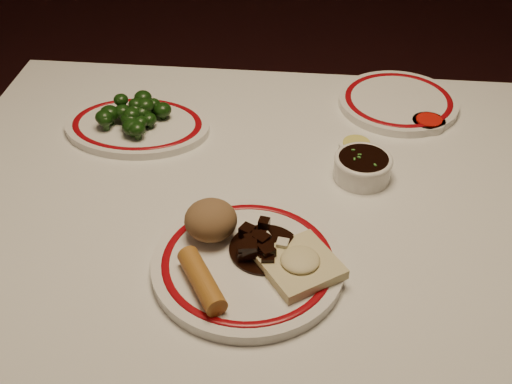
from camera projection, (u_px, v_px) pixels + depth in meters
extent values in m
cube|color=white|center=(276.00, 210.00, 1.09)|extent=(1.20, 0.90, 0.04)
cylinder|color=black|center=(77.00, 210.00, 1.66)|extent=(0.06, 0.06, 0.71)
cylinder|color=black|center=(503.00, 238.00, 1.58)|extent=(0.06, 0.06, 0.71)
cylinder|color=white|center=(248.00, 264.00, 0.94)|extent=(0.36, 0.36, 0.02)
torus|color=maroon|center=(248.00, 260.00, 0.94)|extent=(0.31, 0.31, 0.00)
ellipsoid|color=brown|center=(211.00, 220.00, 0.96)|extent=(0.08, 0.08, 0.06)
cylinder|color=#B5752C|center=(202.00, 280.00, 0.89)|extent=(0.09, 0.11, 0.03)
cube|color=beige|center=(300.00, 265.00, 0.92)|extent=(0.14, 0.14, 0.02)
ellipsoid|color=beige|center=(300.00, 260.00, 0.91)|extent=(0.06, 0.06, 0.02)
cylinder|color=black|center=(265.00, 249.00, 0.95)|extent=(0.11, 0.11, 0.00)
cube|color=black|center=(252.00, 238.00, 0.96)|extent=(0.02, 0.02, 0.02)
cube|color=black|center=(262.00, 256.00, 0.93)|extent=(0.02, 0.02, 0.02)
cube|color=black|center=(264.00, 251.00, 0.93)|extent=(0.03, 0.03, 0.02)
cube|color=black|center=(245.00, 249.00, 0.93)|extent=(0.02, 0.02, 0.02)
cube|color=black|center=(264.00, 224.00, 0.97)|extent=(0.02, 0.02, 0.02)
cube|color=black|center=(244.00, 254.00, 0.93)|extent=(0.02, 0.02, 0.02)
cube|color=black|center=(259.00, 240.00, 0.95)|extent=(0.02, 0.02, 0.02)
cube|color=black|center=(252.00, 242.00, 0.95)|extent=(0.03, 0.03, 0.02)
cube|color=black|center=(266.00, 248.00, 0.94)|extent=(0.02, 0.02, 0.02)
cube|color=black|center=(267.00, 253.00, 0.92)|extent=(0.03, 0.03, 0.02)
cube|color=black|center=(263.00, 253.00, 0.93)|extent=(0.02, 0.02, 0.02)
cube|color=black|center=(269.00, 244.00, 0.95)|extent=(0.02, 0.02, 0.02)
cube|color=black|center=(286.00, 242.00, 0.95)|extent=(0.02, 0.02, 0.02)
cube|color=black|center=(268.00, 260.00, 0.92)|extent=(0.02, 0.02, 0.02)
cube|color=black|center=(262.00, 241.00, 0.94)|extent=(0.03, 0.03, 0.02)
cube|color=black|center=(249.00, 249.00, 0.93)|extent=(0.02, 0.02, 0.02)
cube|color=black|center=(266.00, 249.00, 0.93)|extent=(0.02, 0.02, 0.02)
cube|color=black|center=(247.00, 232.00, 0.97)|extent=(0.03, 0.03, 0.02)
cube|color=beige|center=(283.00, 244.00, 0.94)|extent=(0.02, 0.02, 0.01)
cube|color=beige|center=(265.00, 239.00, 0.96)|extent=(0.02, 0.02, 0.01)
torus|color=maroon|center=(137.00, 123.00, 1.23)|extent=(0.25, 0.25, 0.00)
cylinder|color=#23471C|center=(131.00, 124.00, 1.22)|extent=(0.01, 0.01, 0.01)
ellipsoid|color=black|center=(130.00, 117.00, 1.21)|extent=(0.03, 0.03, 0.02)
cylinder|color=#23471C|center=(149.00, 111.00, 1.26)|extent=(0.01, 0.01, 0.01)
ellipsoid|color=black|center=(148.00, 105.00, 1.25)|extent=(0.03, 0.03, 0.02)
cylinder|color=#23471C|center=(133.00, 134.00, 1.20)|extent=(0.01, 0.01, 0.01)
ellipsoid|color=black|center=(132.00, 127.00, 1.19)|extent=(0.04, 0.04, 0.03)
cylinder|color=#23471C|center=(132.00, 127.00, 1.21)|extent=(0.01, 0.01, 0.01)
ellipsoid|color=black|center=(130.00, 119.00, 1.20)|extent=(0.04, 0.04, 0.03)
cylinder|color=#23471C|center=(141.00, 112.00, 1.25)|extent=(0.01, 0.01, 0.01)
ellipsoid|color=black|center=(140.00, 106.00, 1.24)|extent=(0.04, 0.04, 0.03)
cylinder|color=#23471C|center=(140.00, 121.00, 1.23)|extent=(0.01, 0.01, 0.01)
ellipsoid|color=black|center=(139.00, 116.00, 1.22)|extent=(0.03, 0.03, 0.02)
cylinder|color=#23471C|center=(140.00, 121.00, 1.23)|extent=(0.01, 0.01, 0.01)
ellipsoid|color=black|center=(139.00, 115.00, 1.22)|extent=(0.03, 0.03, 0.02)
cylinder|color=#23471C|center=(144.00, 106.00, 1.27)|extent=(0.01, 0.01, 0.02)
ellipsoid|color=black|center=(143.00, 98.00, 1.26)|extent=(0.04, 0.04, 0.03)
cylinder|color=#23471C|center=(138.00, 136.00, 1.19)|extent=(0.01, 0.01, 0.01)
ellipsoid|color=black|center=(137.00, 129.00, 1.18)|extent=(0.03, 0.03, 0.03)
cylinder|color=#23471C|center=(163.00, 116.00, 1.24)|extent=(0.01, 0.01, 0.01)
ellipsoid|color=black|center=(162.00, 110.00, 1.23)|extent=(0.03, 0.03, 0.03)
cylinder|color=#23471C|center=(125.00, 119.00, 1.24)|extent=(0.01, 0.01, 0.01)
ellipsoid|color=black|center=(124.00, 113.00, 1.23)|extent=(0.03, 0.03, 0.02)
cylinder|color=#23471C|center=(124.00, 119.00, 1.23)|extent=(0.01, 0.01, 0.01)
ellipsoid|color=black|center=(122.00, 111.00, 1.22)|extent=(0.03, 0.03, 0.03)
cylinder|color=#23471C|center=(111.00, 121.00, 1.23)|extent=(0.01, 0.01, 0.01)
ellipsoid|color=black|center=(109.00, 113.00, 1.22)|extent=(0.04, 0.04, 0.03)
cylinder|color=#23471C|center=(106.00, 127.00, 1.21)|extent=(0.01, 0.01, 0.01)
ellipsoid|color=black|center=(105.00, 120.00, 1.20)|extent=(0.03, 0.03, 0.02)
cylinder|color=#23471C|center=(150.00, 125.00, 1.22)|extent=(0.01, 0.01, 0.01)
ellipsoid|color=black|center=(149.00, 119.00, 1.21)|extent=(0.03, 0.03, 0.02)
cylinder|color=#23471C|center=(154.00, 111.00, 1.25)|extent=(0.01, 0.01, 0.02)
ellipsoid|color=black|center=(153.00, 104.00, 1.24)|extent=(0.03, 0.03, 0.02)
cylinder|color=#23471C|center=(133.00, 126.00, 1.22)|extent=(0.01, 0.01, 0.01)
ellipsoid|color=black|center=(133.00, 121.00, 1.21)|extent=(0.03, 0.03, 0.02)
cylinder|color=#23471C|center=(105.00, 125.00, 1.21)|extent=(0.01, 0.01, 0.02)
ellipsoid|color=black|center=(104.00, 117.00, 1.20)|extent=(0.03, 0.03, 0.03)
cylinder|color=#23471C|center=(134.00, 124.00, 1.22)|extent=(0.01, 0.01, 0.01)
ellipsoid|color=black|center=(133.00, 117.00, 1.21)|extent=(0.03, 0.03, 0.03)
cylinder|color=#23471C|center=(141.00, 129.00, 1.20)|extent=(0.01, 0.01, 0.01)
ellipsoid|color=black|center=(140.00, 122.00, 1.19)|extent=(0.03, 0.03, 0.02)
cylinder|color=#23471C|center=(145.00, 119.00, 1.23)|extent=(0.01, 0.01, 0.01)
ellipsoid|color=black|center=(144.00, 112.00, 1.22)|extent=(0.03, 0.03, 0.02)
cylinder|color=#23471C|center=(143.00, 121.00, 1.23)|extent=(0.01, 0.01, 0.01)
ellipsoid|color=black|center=(142.00, 113.00, 1.22)|extent=(0.04, 0.04, 0.03)
ellipsoid|color=black|center=(136.00, 104.00, 1.21)|extent=(0.03, 0.03, 0.02)
ellipsoid|color=black|center=(131.00, 115.00, 1.20)|extent=(0.03, 0.03, 0.03)
ellipsoid|color=black|center=(121.00, 100.00, 1.22)|extent=(0.03, 0.03, 0.02)
ellipsoid|color=black|center=(145.00, 105.00, 1.22)|extent=(0.03, 0.03, 0.03)
ellipsoid|color=black|center=(135.00, 109.00, 1.21)|extent=(0.03, 0.03, 0.02)
cylinder|color=white|center=(362.00, 169.00, 1.11)|extent=(0.10, 0.10, 0.04)
cylinder|color=black|center=(364.00, 159.00, 1.10)|extent=(0.09, 0.09, 0.00)
cylinder|color=white|center=(428.00, 124.00, 1.24)|extent=(0.06, 0.06, 0.02)
cylinder|color=#B9130B|center=(429.00, 120.00, 1.24)|extent=(0.05, 0.05, 0.00)
cylinder|color=white|center=(356.00, 147.00, 1.18)|extent=(0.06, 0.06, 0.02)
cylinder|color=#D0C855|center=(357.00, 143.00, 1.18)|extent=(0.05, 0.05, 0.00)
cylinder|color=white|center=(398.00, 102.00, 1.31)|extent=(0.28, 0.28, 0.02)
torus|color=maroon|center=(399.00, 99.00, 1.30)|extent=(0.25, 0.25, 0.00)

